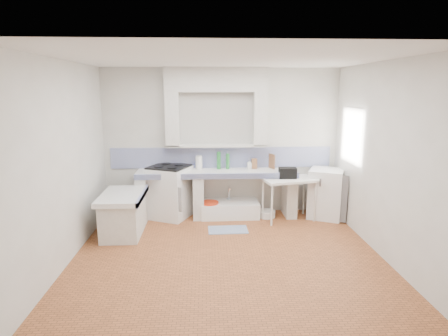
{
  "coord_description": "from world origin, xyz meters",
  "views": [
    {
      "loc": [
        -0.3,
        -5.08,
        2.4
      ],
      "look_at": [
        0.0,
        1.0,
        1.1
      ],
      "focal_mm": 29.55,
      "sensor_mm": 36.0,
      "label": 1
    }
  ],
  "objects_px": {
    "stove": "(170,192)",
    "fridge": "(326,193)",
    "side_table": "(289,199)",
    "sink": "(230,209)"
  },
  "relations": [
    {
      "from": "stove",
      "to": "side_table",
      "type": "xyz_separation_m",
      "value": [
        2.22,
        -0.27,
        -0.09
      ]
    },
    {
      "from": "stove",
      "to": "side_table",
      "type": "relative_size",
      "value": 1.02
    },
    {
      "from": "stove",
      "to": "sink",
      "type": "relative_size",
      "value": 0.88
    },
    {
      "from": "sink",
      "to": "side_table",
      "type": "bearing_deg",
      "value": -14.23
    },
    {
      "from": "sink",
      "to": "fridge",
      "type": "distance_m",
      "value": 1.85
    },
    {
      "from": "sink",
      "to": "side_table",
      "type": "relative_size",
      "value": 1.15
    },
    {
      "from": "stove",
      "to": "side_table",
      "type": "height_order",
      "value": "stove"
    },
    {
      "from": "sink",
      "to": "side_table",
      "type": "xyz_separation_m",
      "value": [
        1.08,
        -0.26,
        0.27
      ]
    },
    {
      "from": "stove",
      "to": "fridge",
      "type": "distance_m",
      "value": 2.96
    },
    {
      "from": "stove",
      "to": "side_table",
      "type": "bearing_deg",
      "value": 17.22
    }
  ]
}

